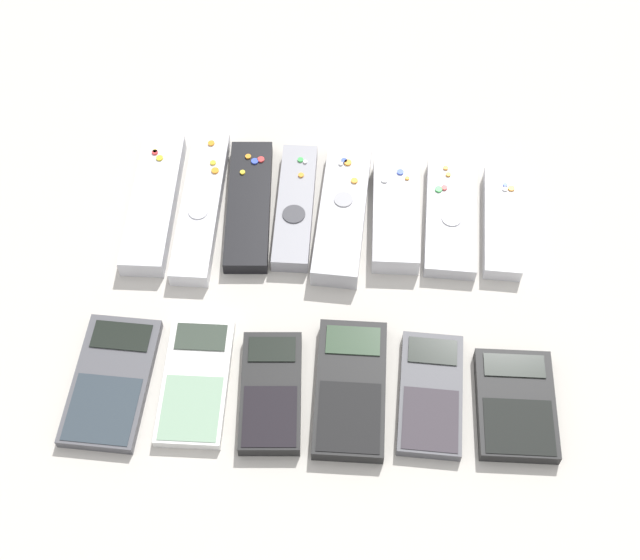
{
  "coord_description": "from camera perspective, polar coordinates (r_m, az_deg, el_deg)",
  "views": [
    {
      "loc": [
        0.03,
        -0.52,
        0.84
      ],
      "look_at": [
        0.0,
        0.03,
        0.01
      ],
      "focal_mm": 50.0,
      "sensor_mm": 36.0,
      "label": 1
    }
  ],
  "objects": [
    {
      "name": "remote_4",
      "position": [
        1.05,
        1.46,
        4.44
      ],
      "size": [
        0.06,
        0.2,
        0.03
      ],
      "rotation": [
        0.0,
        0.0,
        -0.05
      ],
      "color": "#B7B7BC",
      "rests_on": "ground_plane"
    },
    {
      "name": "remote_0",
      "position": [
        1.08,
        -10.59,
        4.87
      ],
      "size": [
        0.05,
        0.2,
        0.02
      ],
      "rotation": [
        0.0,
        0.0,
        0.01
      ],
      "color": "silver",
      "rests_on": "ground_plane"
    },
    {
      "name": "remote_1",
      "position": [
        1.07,
        -7.62,
        4.71
      ],
      "size": [
        0.04,
        0.22,
        0.02
      ],
      "rotation": [
        0.0,
        0.0,
        0.0
      ],
      "color": "silver",
      "rests_on": "ground_plane"
    },
    {
      "name": "calculator_2",
      "position": [
        0.93,
        -3.15,
        -7.16
      ],
      "size": [
        0.07,
        0.14,
        0.02
      ],
      "rotation": [
        0.0,
        0.0,
        0.06
      ],
      "color": "black",
      "rests_on": "ground_plane"
    },
    {
      "name": "remote_2",
      "position": [
        1.06,
        -4.57,
        4.81
      ],
      "size": [
        0.06,
        0.19,
        0.02
      ],
      "rotation": [
        0.0,
        0.0,
        0.06
      ],
      "color": "black",
      "rests_on": "ground_plane"
    },
    {
      "name": "calculator_0",
      "position": [
        0.96,
        -13.21,
        -6.33
      ],
      "size": [
        0.08,
        0.15,
        0.01
      ],
      "rotation": [
        0.0,
        0.0,
        -0.04
      ],
      "color": "#4C4C51",
      "rests_on": "ground_plane"
    },
    {
      "name": "calculator_4",
      "position": [
        0.94,
        7.1,
        -7.23
      ],
      "size": [
        0.07,
        0.14,
        0.01
      ],
      "rotation": [
        0.0,
        0.0,
        -0.04
      ],
      "color": "#4C4C51",
      "rests_on": "ground_plane"
    },
    {
      "name": "remote_3",
      "position": [
        1.06,
        -1.6,
        4.73
      ],
      "size": [
        0.04,
        0.18,
        0.02
      ],
      "rotation": [
        0.0,
        0.0,
        0.0
      ],
      "color": "gray",
      "rests_on": "ground_plane"
    },
    {
      "name": "calculator_3",
      "position": [
        0.93,
        1.97,
        -6.96
      ],
      "size": [
        0.07,
        0.16,
        0.02
      ],
      "rotation": [
        0.0,
        0.0,
        -0.0
      ],
      "color": "black",
      "rests_on": "ground_plane"
    },
    {
      "name": "remote_7",
      "position": [
        1.07,
        11.56,
        3.63
      ],
      "size": [
        0.05,
        0.15,
        0.02
      ],
      "rotation": [
        0.0,
        0.0,
        -0.04
      ],
      "color": "silver",
      "rests_on": "ground_plane"
    },
    {
      "name": "remote_6",
      "position": [
        1.06,
        8.37,
        4.03
      ],
      "size": [
        0.06,
        0.17,
        0.02
      ],
      "rotation": [
        0.0,
        0.0,
        -0.03
      ],
      "color": "#B7B7BC",
      "rests_on": "ground_plane"
    },
    {
      "name": "calculator_1",
      "position": [
        0.95,
        -7.96,
        -6.42
      ],
      "size": [
        0.07,
        0.15,
        0.01
      ],
      "rotation": [
        0.0,
        0.0,
        0.01
      ],
      "color": "silver",
      "rests_on": "ground_plane"
    },
    {
      "name": "ground_plane",
      "position": [
        0.99,
        -0.11,
        -1.95
      ],
      "size": [
        3.0,
        3.0,
        0.0
      ],
      "primitive_type": "plane",
      "color": "beige"
    },
    {
      "name": "remote_5",
      "position": [
        1.05,
        4.86,
        4.26
      ],
      "size": [
        0.06,
        0.16,
        0.03
      ],
      "rotation": [
        0.0,
        0.0,
        0.01
      ],
      "color": "silver",
      "rests_on": "ground_plane"
    },
    {
      "name": "calculator_5",
      "position": [
        0.94,
        12.42,
        -7.79
      ],
      "size": [
        0.08,
        0.12,
        0.02
      ],
      "rotation": [
        0.0,
        0.0,
        0.01
      ],
      "color": "black",
      "rests_on": "ground_plane"
    }
  ]
}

